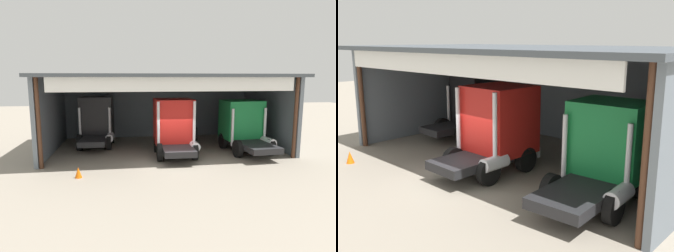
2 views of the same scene
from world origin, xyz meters
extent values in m
plane|color=gray|center=(0.00, 0.00, 0.00)|extent=(80.00, 80.00, 0.00)
cube|color=slate|center=(0.00, 8.65, 2.54)|extent=(15.76, 0.24, 5.07)
cube|color=slate|center=(-7.88, 4.32, 2.54)|extent=(0.24, 8.65, 5.07)
cube|color=#474E55|center=(0.00, 4.01, 5.17)|extent=(16.36, 9.28, 0.20)
cylinder|color=#4C2D1E|center=(-7.63, 0.15, 2.54)|extent=(0.24, 0.24, 5.07)
cylinder|color=#4C2D1E|center=(7.63, 0.15, 2.54)|extent=(0.24, 0.24, 5.07)
cube|color=white|center=(0.00, -0.25, 4.72)|extent=(14.18, 0.12, 0.90)
cube|color=black|center=(-4.98, 5.94, 2.23)|extent=(2.44, 2.47, 2.84)
cube|color=black|center=(-4.92, 7.13, 2.73)|extent=(1.98, 0.15, 0.85)
cube|color=silver|center=(-4.92, 7.16, 0.71)|extent=(2.22, 0.27, 0.44)
cube|color=#232326|center=(-5.07, 4.10, 0.74)|extent=(1.90, 3.42, 0.36)
cylinder|color=silver|center=(-6.09, 4.66, 1.76)|extent=(0.18, 0.18, 2.40)
cylinder|color=silver|center=(-3.99, 4.56, 1.76)|extent=(0.18, 0.18, 2.40)
cylinder|color=silver|center=(-4.00, 4.35, 0.86)|extent=(0.62, 1.23, 0.56)
cylinder|color=black|center=(-5.97, 6.46, 0.56)|extent=(0.35, 1.13, 1.12)
cylinder|color=black|center=(-3.94, 6.36, 0.56)|extent=(0.35, 1.13, 1.12)
cylinder|color=black|center=(-6.08, 4.15, 0.56)|extent=(0.35, 1.13, 1.12)
cylinder|color=black|center=(-4.05, 4.05, 0.56)|extent=(0.35, 1.13, 1.12)
cube|color=red|center=(0.26, 2.35, 2.23)|extent=(2.54, 2.52, 2.88)
cube|color=black|center=(0.28, 3.60, 2.74)|extent=(2.11, 0.11, 0.86)
cube|color=silver|center=(0.29, 3.63, 0.69)|extent=(2.36, 0.22, 0.44)
cube|color=#232326|center=(0.21, 0.64, 0.72)|extent=(1.94, 3.16, 0.36)
cylinder|color=silver|center=(-0.90, 1.00, 2.08)|extent=(0.18, 0.18, 3.08)
cylinder|color=silver|center=(1.34, 0.94, 2.08)|extent=(0.18, 0.18, 3.08)
cylinder|color=silver|center=(1.34, 0.91, 0.84)|extent=(0.59, 1.21, 0.56)
cylinder|color=black|center=(-0.83, 2.87, 0.54)|extent=(0.33, 1.09, 1.09)
cylinder|color=black|center=(1.36, 2.82, 0.54)|extent=(0.33, 1.09, 1.09)
cylinder|color=black|center=(-0.88, 0.66, 0.54)|extent=(0.33, 1.09, 1.09)
cylinder|color=black|center=(1.31, 0.61, 0.54)|extent=(0.33, 1.09, 1.09)
cube|color=#197F3D|center=(5.20, 2.90, 2.14)|extent=(2.69, 2.26, 2.68)
cube|color=black|center=(5.14, 3.98, 2.61)|extent=(2.19, 0.17, 0.80)
cube|color=silver|center=(5.14, 4.01, 0.70)|extent=(2.46, 0.29, 0.44)
cube|color=#232326|center=(5.30, 0.85, 0.73)|extent=(2.13, 3.82, 0.36)
cylinder|color=silver|center=(4.10, 1.62, 1.80)|extent=(0.18, 0.18, 2.50)
cylinder|color=silver|center=(6.42, 1.74, 1.80)|extent=(0.18, 0.18, 2.50)
cylinder|color=silver|center=(6.45, 1.21, 0.85)|extent=(0.62, 1.23, 0.56)
cylinder|color=black|center=(4.04, 3.26, 0.55)|extent=(0.36, 1.12, 1.11)
cylinder|color=black|center=(6.32, 3.38, 0.55)|extent=(0.36, 1.12, 1.11)
cylinder|color=black|center=(4.17, 0.79, 0.55)|extent=(0.36, 1.12, 1.11)
cylinder|color=black|center=(6.44, 0.91, 0.55)|extent=(0.36, 1.12, 1.11)
cylinder|color=#194CB2|center=(2.77, 7.53, 0.44)|extent=(0.58, 0.58, 0.88)
cube|color=black|center=(2.51, 6.86, 0.50)|extent=(0.90, 0.60, 1.00)
cone|color=orange|center=(-5.34, -1.79, 0.28)|extent=(0.36, 0.36, 0.56)
camera|label=1|loc=(-2.97, -16.83, 5.02)|focal=31.73mm
camera|label=2|loc=(11.42, -9.35, 5.58)|focal=41.07mm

